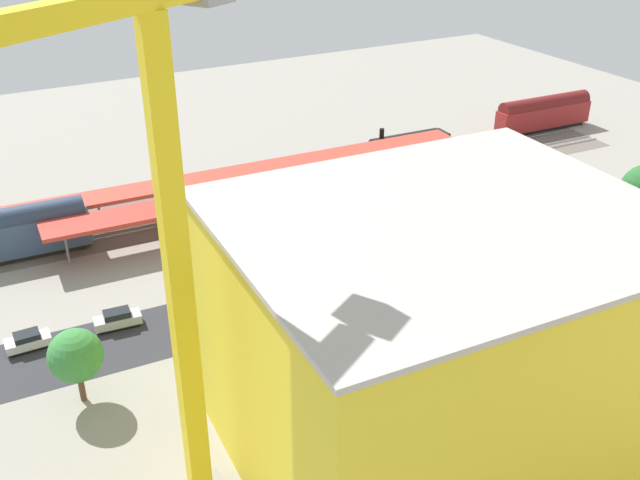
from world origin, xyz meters
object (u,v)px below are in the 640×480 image
parked_car_5 (118,320)px  box_truck_1 (425,293)px  parked_car_6 (28,341)px  tower_crane (139,255)px  freight_coach_far (12,232)px  street_tree_2 (416,244)px  parked_car_0 (453,230)px  box_truck_0 (384,302)px  construction_building (437,344)px  street_tree_4 (76,356)px  platform_canopy_near (254,192)px  parked_car_4 (198,301)px  street_tree_3 (222,305)px  platform_canopy_far (221,176)px  parked_car_1 (405,244)px  passenger_coach (544,112)px  traffic_light (189,320)px  street_tree_1 (590,212)px  parked_car_2 (335,260)px  locomotive (413,145)px  parked_car_3 (275,279)px

parked_car_5 → box_truck_1: box_truck_1 is taller
parked_car_6 → tower_crane: size_ratio=0.11×
freight_coach_far → street_tree_2: size_ratio=1.99×
parked_car_0 → box_truck_1: 16.66m
freight_coach_far → box_truck_0: size_ratio=1.71×
parked_car_5 → construction_building: (-17.15, 27.54, 8.98)m
tower_crane → street_tree_4: (2.56, -16.89, -17.04)m
tower_crane → platform_canopy_near: bearing=-120.1°
parked_car_4 → street_tree_3: bearing=89.5°
platform_canopy_far → box_truck_0: size_ratio=7.10×
parked_car_1 → box_truck_1: (4.99, 10.98, 0.85)m
parked_car_0 → parked_car_6: (48.85, -0.30, -0.05)m
platform_canopy_near → platform_canopy_far: bearing=-76.9°
passenger_coach → construction_building: 79.54m
parked_car_1 → street_tree_2: (4.27, 7.85, 4.80)m
parked_car_5 → parked_car_6: (8.25, -0.44, -0.06)m
construction_building → traffic_light: size_ratio=4.40×
street_tree_1 → traffic_light: (48.38, -0.45, 0.11)m
parked_car_2 → street_tree_2: bearing=119.3°
parked_car_0 → parked_car_1: 7.23m
tower_crane → traffic_light: size_ratio=5.49×
box_truck_0 → passenger_coach: bearing=-146.9°
locomotive → traffic_light: bearing=35.0°
platform_canopy_near → parked_car_0: 24.66m
construction_building → traffic_light: bearing=-55.1°
box_truck_1 → tower_crane: bearing=25.9°
box_truck_0 → box_truck_1: (-4.57, 0.60, -0.01)m
platform_canopy_far → freight_coach_far: (25.93, 2.15, -0.85)m
parked_car_1 → passenger_coach: bearing=-150.9°
passenger_coach → parked_car_5: passenger_coach is taller
parked_car_5 → box_truck_1: (-28.38, 11.17, 0.82)m
parked_car_2 → parked_car_3: parked_car_2 is taller
box_truck_0 → street_tree_1: street_tree_1 is taller
locomotive → box_truck_1: locomotive is taller
locomotive → construction_building: (33.92, 51.72, 7.92)m
platform_canopy_near → parked_car_2: bearing=104.5°
parked_car_1 → parked_car_3: size_ratio=1.02×
freight_coach_far → street_tree_1: bearing=155.0°
platform_canopy_near → construction_building: bearing=85.1°
platform_canopy_far → tower_crane: tower_crane is taller
parked_car_0 → freight_coach_far: bearing=-21.8°
platform_canopy_near → traffic_light: traffic_light is taller
passenger_coach → box_truck_1: passenger_coach is taller
street_tree_2 → tower_crane: bearing=29.8°
passenger_coach → parked_car_5: 80.94m
parked_car_6 → construction_building: size_ratio=0.14×
parked_car_0 → traffic_light: 37.04m
locomotive → box_truck_0: size_ratio=1.46×
box_truck_1 → traffic_light: 24.00m
street_tree_1 → platform_canopy_near: bearing=-35.6°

